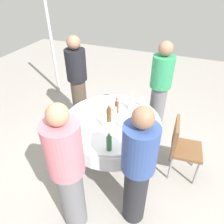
{
  "coord_description": "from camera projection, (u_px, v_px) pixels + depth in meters",
  "views": [
    {
      "loc": [
        -2.15,
        -0.85,
        2.5
      ],
      "look_at": [
        0.0,
        0.0,
        0.87
      ],
      "focal_mm": 33.56,
      "sensor_mm": 36.0,
      "label": 1
    }
  ],
  "objects": [
    {
      "name": "bottle_green_front",
      "position": [
        109.0,
        142.0,
        2.36
      ],
      "size": [
        0.06,
        0.06,
        0.26
      ],
      "color": "#2D6B38",
      "rests_on": "dining_table"
    },
    {
      "name": "bottle_brown_left",
      "position": [
        109.0,
        113.0,
        2.8
      ],
      "size": [
        0.07,
        0.07,
        0.28
      ],
      "color": "#593314",
      "rests_on": "dining_table"
    },
    {
      "name": "bottle_clear_east",
      "position": [
        105.0,
        118.0,
        2.7
      ],
      "size": [
        0.06,
        0.06,
        0.29
      ],
      "color": "silver",
      "rests_on": "dining_table"
    },
    {
      "name": "chair_inner",
      "position": [
        181.0,
        145.0,
        2.81
      ],
      "size": [
        0.44,
        0.44,
        0.87
      ],
      "rotation": [
        0.0,
        0.0,
        3.23
      ],
      "color": "brown",
      "rests_on": "ground_plane"
    },
    {
      "name": "knife_near",
      "position": [
        106.0,
        110.0,
        3.1
      ],
      "size": [
        0.17,
        0.09,
        0.0
      ],
      "primitive_type": "cube",
      "rotation": [
        0.0,
        0.0,
        2.69
      ],
      "color": "silver",
      "rests_on": "dining_table"
    },
    {
      "name": "knife_left",
      "position": [
        139.0,
        120.0,
        2.9
      ],
      "size": [
        0.11,
        0.16,
        0.0
      ],
      "primitive_type": "cube",
      "rotation": [
        0.0,
        0.0,
        1.01
      ],
      "color": "silver",
      "rests_on": "dining_table"
    },
    {
      "name": "folded_napkin",
      "position": [
        92.0,
        113.0,
        3.01
      ],
      "size": [
        0.19,
        0.19,
        0.02
      ],
      "primitive_type": "cube",
      "rotation": [
        0.0,
        0.0,
        0.07
      ],
      "color": "white",
      "rests_on": "dining_table"
    },
    {
      "name": "wine_glass_east",
      "position": [
        142.0,
        101.0,
        3.13
      ],
      "size": [
        0.07,
        0.07,
        0.13
      ],
      "color": "white",
      "rests_on": "dining_table"
    },
    {
      "name": "wine_glass_far",
      "position": [
        114.0,
        111.0,
        2.88
      ],
      "size": [
        0.06,
        0.06,
        0.16
      ],
      "color": "white",
      "rests_on": "dining_table"
    },
    {
      "name": "dining_table",
      "position": [
        112.0,
        128.0,
        2.99
      ],
      "size": [
        1.38,
        1.38,
        0.74
      ],
      "color": "white",
      "rests_on": "ground_plane"
    },
    {
      "name": "plate_west",
      "position": [
        127.0,
        102.0,
        3.25
      ],
      "size": [
        0.22,
        0.22,
        0.02
      ],
      "color": "white",
      "rests_on": "dining_table"
    },
    {
      "name": "bottle_clear_near",
      "position": [
        131.0,
        102.0,
        3.02
      ],
      "size": [
        0.07,
        0.07,
        0.3
      ],
      "color": "silver",
      "rests_on": "dining_table"
    },
    {
      "name": "ground_plane",
      "position": [
        112.0,
        157.0,
        3.33
      ],
      "size": [
        10.0,
        10.0,
        0.0
      ],
      "primitive_type": "plane",
      "color": "gray"
    },
    {
      "name": "plate_mid",
      "position": [
        140.0,
        134.0,
        2.64
      ],
      "size": [
        0.25,
        0.25,
        0.04
      ],
      "color": "white",
      "rests_on": "dining_table"
    },
    {
      "name": "person_left",
      "position": [
        68.0,
        172.0,
        2.02
      ],
      "size": [
        0.34,
        0.34,
        1.64
      ],
      "rotation": [
        0.0,
        0.0,
        1.54
      ],
      "color": "slate",
      "rests_on": "ground_plane"
    },
    {
      "name": "wine_glass_front",
      "position": [
        147.0,
        109.0,
        2.95
      ],
      "size": [
        0.07,
        0.07,
        0.14
      ],
      "color": "white",
      "rests_on": "dining_table"
    },
    {
      "name": "plate_south",
      "position": [
        94.0,
        103.0,
        3.23
      ],
      "size": [
        0.23,
        0.23,
        0.04
      ],
      "color": "white",
      "rests_on": "dining_table"
    },
    {
      "name": "person_right",
      "position": [
        78.0,
        81.0,
        3.61
      ],
      "size": [
        0.34,
        0.34,
        1.62
      ],
      "rotation": [
        0.0,
        0.0,
        -0.64
      ],
      "color": "#4C3F33",
      "rests_on": "ground_plane"
    },
    {
      "name": "plate_rear",
      "position": [
        87.0,
        126.0,
        2.78
      ],
      "size": [
        0.21,
        0.21,
        0.02
      ],
      "color": "white",
      "rests_on": "dining_table"
    },
    {
      "name": "person_near",
      "position": [
        160.0,
        89.0,
        3.39
      ],
      "size": [
        0.34,
        0.34,
        1.62
      ],
      "rotation": [
        0.0,
        0.0,
        4.23
      ],
      "color": "slate",
      "rests_on": "ground_plane"
    },
    {
      "name": "bottle_brown_right",
      "position": [
        117.0,
        106.0,
        2.98
      ],
      "size": [
        0.06,
        0.06,
        0.24
      ],
      "color": "#593314",
      "rests_on": "dining_table"
    },
    {
      "name": "wine_glass_inner",
      "position": [
        123.0,
        122.0,
        2.7
      ],
      "size": [
        0.07,
        0.07,
        0.13
      ],
      "color": "white",
      "rests_on": "dining_table"
    },
    {
      "name": "person_front",
      "position": [
        138.0,
        169.0,
        2.1
      ],
      "size": [
        0.34,
        0.34,
        1.57
      ],
      "rotation": [
        0.0,
        0.0,
        2.21
      ],
      "color": "#26262B",
      "rests_on": "ground_plane"
    },
    {
      "name": "tent_pole_main",
      "position": [
        52.0,
        42.0,
        4.4
      ],
      "size": [
        0.07,
        0.07,
        2.33
      ],
      "primitive_type": "cylinder",
      "color": "#B2B5B7",
      "rests_on": "ground_plane"
    }
  ]
}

